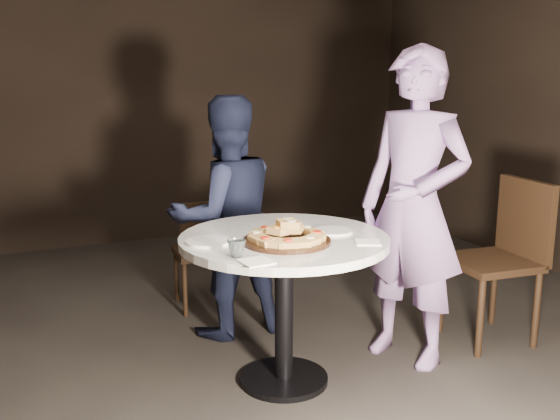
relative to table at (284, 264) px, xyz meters
name	(u,v)px	position (x,y,z in m)	size (l,w,h in m)	color
floor	(287,395)	(-0.05, -0.15, -0.67)	(7.00, 7.00, 0.00)	black
table	(284,264)	(0.00, 0.00, 0.00)	(1.34, 1.34, 0.83)	black
serving_board	(287,241)	(-0.05, -0.13, 0.16)	(0.44, 0.44, 0.02)	black
focaccia_pile	(287,234)	(-0.04, -0.12, 0.20)	(0.39, 0.39, 0.11)	#AC8142
plate_left	(208,242)	(-0.40, 0.04, 0.16)	(0.23, 0.23, 0.01)	white
plate_right	(333,231)	(0.28, -0.03, 0.16)	(0.21, 0.21, 0.01)	white
water_glass	(237,248)	(-0.36, -0.25, 0.19)	(0.09, 0.09, 0.08)	silver
napkin_near	(256,262)	(-0.31, -0.37, 0.16)	(0.14, 0.14, 0.01)	white
napkin_far	(368,242)	(0.33, -0.30, 0.16)	(0.12, 0.12, 0.01)	white
chair_far	(204,247)	(-0.05, 1.21, -0.21)	(0.41, 0.43, 0.81)	black
chair_right	(506,249)	(1.52, -0.04, -0.08)	(0.55, 0.53, 1.02)	black
diner_navy	(225,218)	(-0.04, 0.78, 0.09)	(0.75, 0.58, 1.54)	black
diner_teal	(414,208)	(0.80, -0.03, 0.24)	(0.66, 0.44, 1.82)	#8167A0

